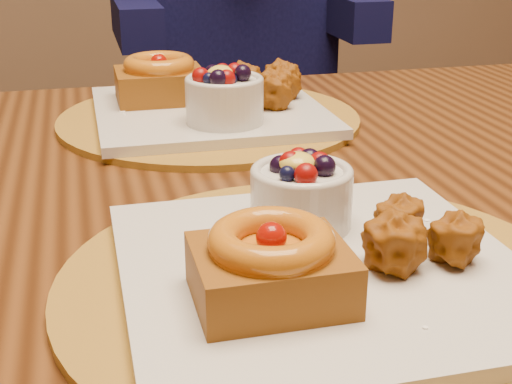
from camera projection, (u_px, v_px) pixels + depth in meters
dining_table at (250, 251)px, 0.74m from camera, size 1.60×0.90×0.76m
place_setting_near at (318, 259)px, 0.50m from camera, size 0.38×0.38×0.08m
place_setting_far at (207, 103)px, 0.89m from camera, size 0.38×0.38×0.09m
chair_far at (214, 150)px, 1.69m from camera, size 0.53×0.53×0.85m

